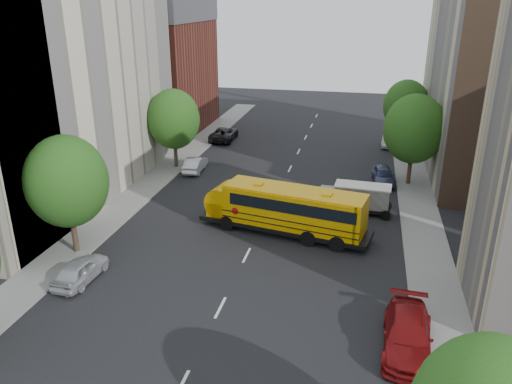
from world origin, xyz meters
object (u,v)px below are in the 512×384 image
(street_tree_2, at_px, (174,119))
(street_tree_4, at_px, (414,129))
(parked_car_5, at_px, (389,140))
(street_tree_1, at_px, (67,182))
(parked_car_1, at_px, (195,164))
(parked_car_2, at_px, (224,134))
(street_tree_5, at_px, (406,106))
(school_bus, at_px, (283,207))
(parked_car_4, at_px, (383,175))
(safari_truck, at_px, (356,197))
(parked_car_0, at_px, (80,270))
(parked_car_3, at_px, (407,334))

(street_tree_2, height_order, street_tree_4, street_tree_4)
(parked_car_5, bearing_deg, street_tree_4, -78.60)
(street_tree_1, distance_m, parked_car_1, 17.99)
(street_tree_4, bearing_deg, parked_car_2, 152.00)
(street_tree_5, distance_m, school_bus, 25.96)
(street_tree_4, xyz_separation_m, street_tree_5, (-0.00, 12.00, -0.37))
(street_tree_1, distance_m, street_tree_2, 18.00)
(street_tree_5, bearing_deg, street_tree_4, -90.00)
(parked_car_4, bearing_deg, street_tree_1, -142.82)
(street_tree_1, relative_size, street_tree_2, 1.03)
(parked_car_5, bearing_deg, street_tree_5, -10.18)
(street_tree_5, xyz_separation_m, parked_car_2, (-20.22, -1.25, -3.94))
(street_tree_4, relative_size, parked_car_5, 1.95)
(parked_car_2, height_order, parked_car_5, parked_car_2)
(parked_car_1, bearing_deg, safari_truck, 153.07)
(safari_truck, bearing_deg, street_tree_5, 80.98)
(parked_car_0, distance_m, parked_car_2, 31.87)
(school_bus, relative_size, parked_car_4, 2.85)
(safari_truck, bearing_deg, parked_car_0, -134.18)
(street_tree_2, height_order, parked_car_2, street_tree_2)
(street_tree_1, relative_size, parked_car_0, 1.89)
(street_tree_5, relative_size, safari_truck, 1.39)
(street_tree_4, relative_size, safari_truck, 1.50)
(parked_car_0, height_order, parked_car_2, parked_car_2)
(street_tree_5, xyz_separation_m, parked_car_4, (-2.20, -12.17, -3.95))
(parked_car_3, bearing_deg, parked_car_1, 132.47)
(street_tree_4, height_order, parked_car_1, street_tree_4)
(parked_car_0, bearing_deg, parked_car_3, 175.76)
(school_bus, relative_size, parked_car_5, 3.02)
(street_tree_5, distance_m, parked_car_5, 4.27)
(parked_car_2, bearing_deg, parked_car_5, -176.63)
(parked_car_4, bearing_deg, parked_car_3, -92.84)
(parked_car_2, relative_size, parked_car_4, 1.25)
(street_tree_4, height_order, school_bus, street_tree_4)
(street_tree_1, height_order, parked_car_3, street_tree_1)
(school_bus, bearing_deg, street_tree_4, 63.42)
(school_bus, height_order, parked_car_1, school_bus)
(parked_car_4, xyz_separation_m, parked_car_5, (0.80, 12.55, -0.06))
(street_tree_4, relative_size, parked_car_1, 1.93)
(parked_car_1, bearing_deg, street_tree_1, 78.88)
(parked_car_3, distance_m, parked_car_5, 35.64)
(parked_car_0, bearing_deg, street_tree_2, -81.65)
(parked_car_3, xyz_separation_m, parked_car_4, (-0.80, 23.09, -0.05))
(safari_truck, relative_size, parked_car_4, 1.23)
(school_bus, bearing_deg, street_tree_1, -143.96)
(parked_car_1, xyz_separation_m, parked_car_4, (17.60, 0.49, 0.06))
(parked_car_4, bearing_deg, school_bus, -125.65)
(parked_car_0, relative_size, parked_car_5, 1.01)
(street_tree_1, bearing_deg, parked_car_0, -54.79)
(street_tree_2, height_order, street_tree_5, street_tree_2)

